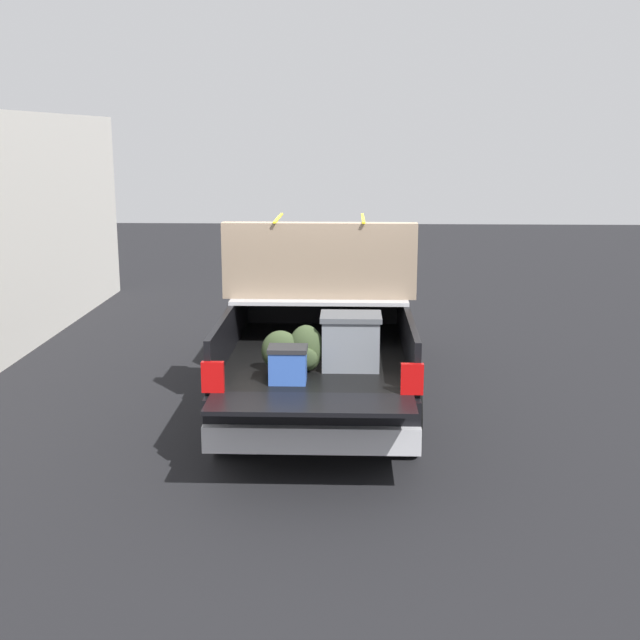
% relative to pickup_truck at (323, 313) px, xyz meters
% --- Properties ---
extents(ground_plane, '(40.00, 40.00, 0.00)m').
position_rel_pickup_truck_xyz_m(ground_plane, '(-0.35, 0.00, -0.98)').
color(ground_plane, black).
extents(pickup_truck, '(6.05, 2.09, 2.23)m').
position_rel_pickup_truck_xyz_m(pickup_truck, '(0.00, 0.00, 0.00)').
color(pickup_truck, black).
rests_on(pickup_truck, ground_plane).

